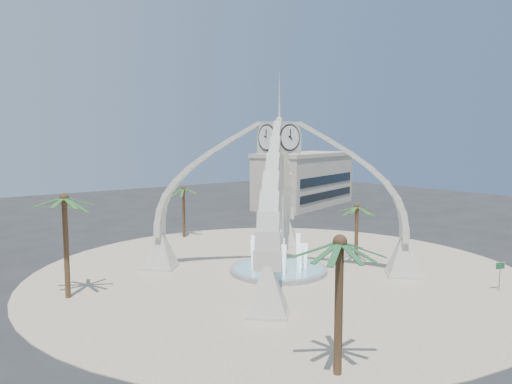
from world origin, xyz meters
TOP-DOWN VIEW (x-y plane):
  - ground at (0.00, 0.00)m, footprint 140.00×140.00m
  - plaza at (0.00, 0.00)m, footprint 40.00×40.00m
  - clock_tower at (-0.00, -0.00)m, footprint 17.94×17.94m
  - fountain at (0.00, 0.00)m, footprint 8.00×8.00m
  - building_ne at (30.00, 28.00)m, footprint 21.87×14.17m
  - palm_east at (7.80, -1.58)m, footprint 4.17×4.17m
  - palm_west at (-15.71, 4.06)m, footprint 4.88×4.88m
  - palm_north at (1.27, 17.42)m, footprint 3.47×3.47m
  - palm_south at (-9.50, -15.13)m, footprint 5.18×5.18m
  - street_sign at (9.19, -13.70)m, footprint 0.78×0.32m

SIDE VIEW (x-z plane):
  - ground at x=0.00m, z-range 0.00..0.00m
  - plaza at x=0.00m, z-range 0.00..0.06m
  - fountain at x=0.00m, z-range -1.52..2.10m
  - street_sign at x=9.19m, z-range 0.48..2.73m
  - building_ne at x=30.00m, z-range 0.01..8.61m
  - palm_east at x=7.80m, z-range 2.10..7.76m
  - palm_north at x=1.27m, z-range 2.34..8.49m
  - palm_south at x=-9.50m, z-range 2.68..9.82m
  - clock_tower at x=0.00m, z-range -1.66..14.64m
  - palm_west at x=-15.71m, z-range 3.01..10.78m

